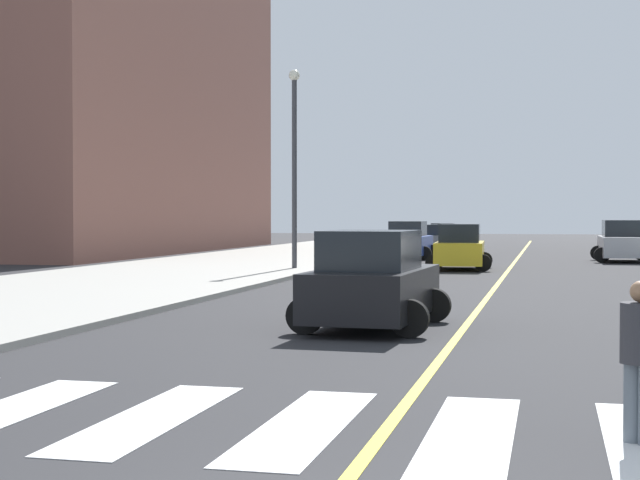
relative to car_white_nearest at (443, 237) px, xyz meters
name	(u,v)px	position (x,y,z in m)	size (l,w,h in m)	color
sidewalk_kerb_west	(67,290)	(-6.91, -38.87, -0.73)	(10.00, 120.00, 0.15)	#9E9B93
crosswalk_paint	(386,429)	(5.29, -54.87, -0.80)	(13.50, 4.00, 0.01)	silver
lane_divider_paint	(513,264)	(5.29, -18.87, -0.80)	(0.16, 80.00, 0.01)	yellow
low_rise_brick_west	(77,50)	(-22.01, -8.82, 11.79)	(16.00, 32.00, 25.20)	brown
car_white_nearest	(443,237)	(0.00, 0.00, 0.00)	(2.51, 3.92, 1.72)	silver
car_gray_second	(440,239)	(0.31, -4.71, -0.02)	(2.44, 3.82, 1.68)	slate
car_yellow_third	(460,248)	(3.30, -24.19, 0.09)	(2.80, 4.36, 1.91)	gold
car_silver_fourth	(622,242)	(10.37, -15.38, 0.14)	(2.89, 4.58, 2.03)	#B7B7BC
car_black_fifth	(372,283)	(3.48, -45.70, 0.13)	(2.91, 4.54, 1.99)	black
car_blue_sixth	(409,241)	(-0.16, -15.09, 0.11)	(2.76, 4.40, 1.96)	#2D479E
street_lamp	(294,152)	(-3.08, -27.09, 4.01)	(0.44, 0.44, 7.97)	#38383D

